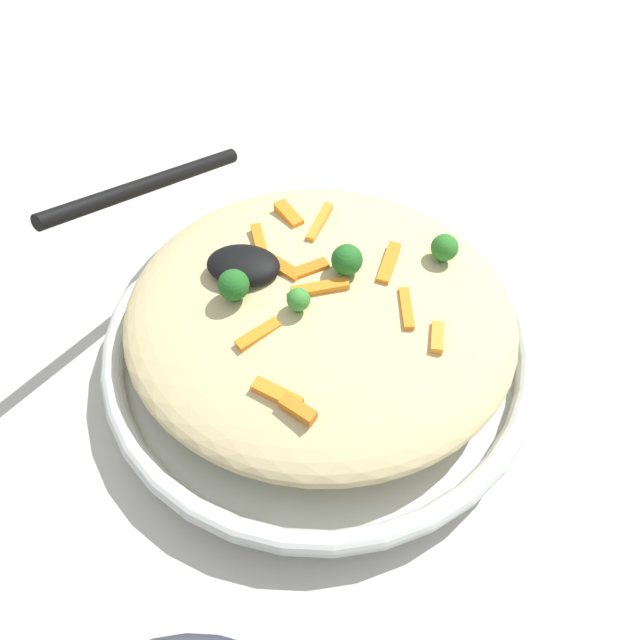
# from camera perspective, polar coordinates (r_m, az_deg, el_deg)

# --- Properties ---
(ground_plane) EXTENTS (2.40, 2.40, 0.00)m
(ground_plane) POSITION_cam_1_polar(r_m,az_deg,el_deg) (0.55, 0.00, -3.50)
(ground_plane) COLOR beige
(serving_bowl) EXTENTS (0.35, 0.35, 0.04)m
(serving_bowl) POSITION_cam_1_polar(r_m,az_deg,el_deg) (0.53, 0.00, -2.20)
(serving_bowl) COLOR silver
(serving_bowl) RESTS_ON ground_plane
(pasta_mound) EXTENTS (0.30, 0.28, 0.06)m
(pasta_mound) POSITION_cam_1_polar(r_m,az_deg,el_deg) (0.50, 0.00, 0.46)
(pasta_mound) COLOR #DBC689
(pasta_mound) RESTS_ON serving_bowl
(carrot_piece_0) EXTENTS (0.01, 0.04, 0.01)m
(carrot_piece_0) POSITION_cam_1_polar(r_m,az_deg,el_deg) (0.47, 7.72, 1.00)
(carrot_piece_0) COLOR orange
(carrot_piece_0) RESTS_ON pasta_mound
(carrot_piece_1) EXTENTS (0.02, 0.04, 0.01)m
(carrot_piece_1) POSITION_cam_1_polar(r_m,az_deg,el_deg) (0.52, -0.05, 8.68)
(carrot_piece_1) COLOR orange
(carrot_piece_1) RESTS_ON pasta_mound
(carrot_piece_2) EXTENTS (0.04, 0.02, 0.01)m
(carrot_piece_2) POSITION_cam_1_polar(r_m,az_deg,el_deg) (0.47, 0.35, 3.00)
(carrot_piece_2) COLOR orange
(carrot_piece_2) RESTS_ON pasta_mound
(carrot_piece_3) EXTENTS (0.03, 0.03, 0.01)m
(carrot_piece_3) POSITION_cam_1_polar(r_m,az_deg,el_deg) (0.49, -3.38, 4.69)
(carrot_piece_3) COLOR orange
(carrot_piece_3) RESTS_ON pasta_mound
(carrot_piece_4) EXTENTS (0.04, 0.02, 0.01)m
(carrot_piece_4) POSITION_cam_1_polar(r_m,az_deg,el_deg) (0.43, -3.84, -6.65)
(carrot_piece_4) COLOR orange
(carrot_piece_4) RESTS_ON pasta_mound
(carrot_piece_5) EXTENTS (0.03, 0.03, 0.01)m
(carrot_piece_5) POSITION_cam_1_polar(r_m,az_deg,el_deg) (0.53, -2.81, 9.35)
(carrot_piece_5) COLOR orange
(carrot_piece_5) RESTS_ON pasta_mound
(carrot_piece_6) EXTENTS (0.02, 0.04, 0.01)m
(carrot_piece_6) POSITION_cam_1_polar(r_m,az_deg,el_deg) (0.49, 6.17, 5.07)
(carrot_piece_6) COLOR orange
(carrot_piece_6) RESTS_ON pasta_mound
(carrot_piece_7) EXTENTS (0.03, 0.03, 0.01)m
(carrot_piece_7) POSITION_cam_1_polar(r_m,az_deg,el_deg) (0.45, -5.54, -1.34)
(carrot_piece_7) COLOR orange
(carrot_piece_7) RESTS_ON pasta_mound
(carrot_piece_8) EXTENTS (0.03, 0.02, 0.01)m
(carrot_piece_8) POSITION_cam_1_polar(r_m,az_deg,el_deg) (0.48, -0.92, 4.53)
(carrot_piece_8) COLOR orange
(carrot_piece_8) RESTS_ON pasta_mound
(carrot_piece_9) EXTENTS (0.01, 0.02, 0.01)m
(carrot_piece_9) POSITION_cam_1_polar(r_m,az_deg,el_deg) (0.46, 10.43, -1.55)
(carrot_piece_9) COLOR orange
(carrot_piece_9) RESTS_ON pasta_mound
(carrot_piece_10) EXTENTS (0.03, 0.03, 0.01)m
(carrot_piece_10) POSITION_cam_1_polar(r_m,az_deg,el_deg) (0.49, -5.73, 4.69)
(carrot_piece_10) COLOR orange
(carrot_piece_10) RESTS_ON pasta_mound
(carrot_piece_11) EXTENTS (0.02, 0.04, 0.01)m
(carrot_piece_11) POSITION_cam_1_polar(r_m,az_deg,el_deg) (0.51, -5.38, 6.77)
(carrot_piece_11) COLOR orange
(carrot_piece_11) RESTS_ON pasta_mound
(carrot_piece_12) EXTENTS (0.03, 0.02, 0.01)m
(carrot_piece_12) POSITION_cam_1_polar(r_m,az_deg,el_deg) (0.42, -1.65, -8.04)
(carrot_piece_12) COLOR orange
(carrot_piece_12) RESTS_ON pasta_mound
(broccoli_floret_0) EXTENTS (0.02, 0.02, 0.03)m
(broccoli_floret_0) POSITION_cam_1_polar(r_m,az_deg,el_deg) (0.46, -7.73, 3.09)
(broccoli_floret_0) COLOR #205B1C
(broccoli_floret_0) RESTS_ON pasta_mound
(broccoli_floret_1) EXTENTS (0.02, 0.02, 0.03)m
(broccoli_floret_1) POSITION_cam_1_polar(r_m,az_deg,el_deg) (0.47, 2.43, 5.37)
(broccoli_floret_1) COLOR #205B1C
(broccoli_floret_1) RESTS_ON pasta_mound
(broccoli_floret_2) EXTENTS (0.02, 0.02, 0.02)m
(broccoli_floret_2) POSITION_cam_1_polar(r_m,az_deg,el_deg) (0.50, 11.07, 6.35)
(broccoli_floret_2) COLOR #296820
(broccoli_floret_2) RESTS_ON pasta_mound
(broccoli_floret_3) EXTENTS (0.02, 0.02, 0.02)m
(broccoli_floret_3) POSITION_cam_1_polar(r_m,az_deg,el_deg) (0.45, -1.93, 1.82)
(broccoli_floret_3) COLOR #377928
(broccoli_floret_3) RESTS_ON pasta_mound
(serving_spoon) EXTENTS (0.16, 0.17, 0.08)m
(serving_spoon) POSITION_cam_1_polar(r_m,az_deg,el_deg) (0.50, -10.33, 7.76)
(serving_spoon) COLOR black
(serving_spoon) RESTS_ON pasta_mound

